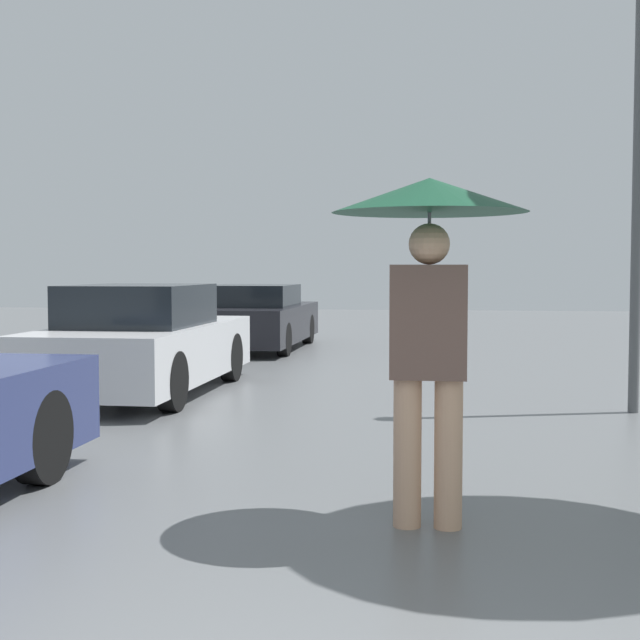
# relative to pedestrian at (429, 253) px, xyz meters

# --- Properties ---
(pedestrian) EXTENTS (1.11, 1.11, 1.99)m
(pedestrian) POSITION_rel_pedestrian_xyz_m (0.00, 0.00, 0.00)
(pedestrian) COLOR tan
(pedestrian) RESTS_ON ground_plane
(parked_car_middle) EXTENTS (1.63, 4.10, 1.30)m
(parked_car_middle) POSITION_rel_pedestrian_xyz_m (-3.44, 5.01, -0.97)
(parked_car_middle) COLOR silver
(parked_car_middle) RESTS_ON ground_plane
(parked_car_farthest) EXTENTS (1.75, 4.21, 1.19)m
(parked_car_farthest) POSITION_rel_pedestrian_xyz_m (-3.41, 10.95, -1.01)
(parked_car_farthest) COLOR black
(parked_car_farthest) RESTS_ON ground_plane
(street_lamp) EXTENTS (0.26, 0.26, 4.97)m
(street_lamp) POSITION_rel_pedestrian_xyz_m (2.01, 4.40, 1.40)
(street_lamp) COLOR #515456
(street_lamp) RESTS_ON ground_plane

